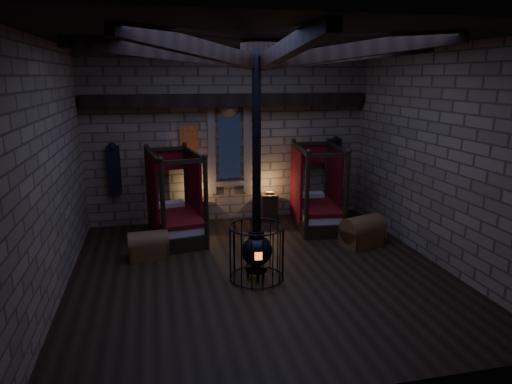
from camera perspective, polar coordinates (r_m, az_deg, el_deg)
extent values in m
cube|color=black|center=(8.77, 0.59, -10.02)|extent=(7.00, 7.00, 0.01)
cube|color=#847054|center=(11.53, -3.41, 6.72)|extent=(7.00, 0.02, 4.20)
cube|color=#847054|center=(4.90, 10.13, -3.89)|extent=(7.00, 0.02, 4.20)
cube|color=#847054|center=(8.10, -24.27, 2.26)|extent=(0.02, 7.00, 4.20)
cube|color=#847054|center=(9.56, 21.55, 4.19)|extent=(0.02, 7.00, 4.20)
cube|color=black|center=(8.02, 0.67, 18.50)|extent=(7.00, 7.00, 0.01)
cube|color=black|center=(11.27, -3.33, 11.40)|extent=(6.86, 0.35, 0.30)
cylinder|color=black|center=(8.01, 0.67, 17.43)|extent=(0.70, 0.70, 0.25)
cube|color=black|center=(11.51, -3.36, 5.70)|extent=(0.55, 0.04, 1.60)
cube|color=maroon|center=(11.37, -8.39, 6.49)|extent=(0.45, 0.03, 0.65)
cube|color=black|center=(11.37, -17.30, 2.67)|extent=(0.30, 0.10, 1.15)
cube|color=black|center=(12.24, 9.82, 3.90)|extent=(0.30, 0.10, 1.15)
cube|color=black|center=(10.60, -9.81, -4.92)|extent=(1.26, 2.01, 0.32)
cube|color=beige|center=(10.52, -9.87, -3.62)|extent=(1.13, 1.85, 0.20)
cube|color=maroon|center=(10.49, -9.90, -2.96)|extent=(1.19, 1.89, 0.09)
cube|color=beige|center=(11.11, -10.67, -1.53)|extent=(0.67, 0.41, 0.13)
cube|color=#62080F|center=(11.11, -11.16, 3.94)|extent=(0.99, 0.20, 0.50)
cylinder|color=black|center=(9.43, -11.53, -2.14)|extent=(0.10, 0.10, 1.99)
cylinder|color=black|center=(11.15, -13.25, 0.31)|extent=(0.10, 0.10, 1.99)
cylinder|color=black|center=(9.62, -6.24, -1.60)|extent=(0.10, 0.10, 1.99)
cylinder|color=black|center=(11.31, -8.73, 0.73)|extent=(0.10, 0.10, 1.99)
cube|color=#62080F|center=(10.53, -12.87, -0.23)|extent=(0.27, 1.35, 1.76)
cube|color=#62080F|center=(10.71, -7.82, 0.24)|extent=(0.27, 1.35, 1.76)
cube|color=black|center=(11.36, 7.57, -3.52)|extent=(1.20, 1.98, 0.32)
cube|color=beige|center=(11.29, 7.61, -2.31)|extent=(1.07, 1.82, 0.20)
cube|color=maroon|center=(11.25, 7.63, -1.69)|extent=(1.13, 1.87, 0.09)
cube|color=beige|center=(11.87, 6.91, -0.37)|extent=(0.66, 0.39, 0.13)
cube|color=#62080F|center=(11.89, 6.80, 4.76)|extent=(0.99, 0.17, 0.50)
cylinder|color=black|center=(10.19, 6.39, -0.71)|extent=(0.10, 0.10, 1.98)
cylinder|color=black|center=(11.90, 4.62, 1.51)|extent=(0.10, 0.10, 1.98)
cylinder|color=black|center=(10.41, 11.25, -0.58)|extent=(0.10, 0.10, 1.98)
cylinder|color=black|center=(12.09, 8.82, 1.59)|extent=(0.10, 0.10, 1.98)
cube|color=#62080F|center=(11.29, 5.05, 1.03)|extent=(0.22, 1.35, 1.76)
cube|color=#62080F|center=(11.50, 9.73, 1.13)|extent=(0.22, 1.35, 1.76)
cube|color=brown|center=(9.63, -13.27, -7.09)|extent=(0.83, 0.54, 0.33)
cylinder|color=brown|center=(9.57, -13.33, -6.17)|extent=(0.83, 0.54, 0.48)
cube|color=olive|center=(9.62, -15.48, -7.26)|extent=(0.09, 0.51, 0.35)
cube|color=olive|center=(9.65, -11.08, -6.91)|extent=(0.09, 0.51, 0.35)
cube|color=brown|center=(10.35, 13.14, -5.42)|extent=(1.04, 0.82, 0.38)
cylinder|color=brown|center=(10.29, 13.20, -4.42)|extent=(1.04, 0.82, 0.56)
cube|color=olive|center=(10.07, 11.40, -5.88)|extent=(0.24, 0.57, 0.40)
cube|color=olive|center=(10.64, 14.78, -4.98)|extent=(0.24, 0.57, 0.40)
cube|color=black|center=(11.44, -7.28, -2.59)|extent=(0.40, 0.38, 0.62)
cube|color=black|center=(11.35, -7.34, -1.00)|extent=(0.44, 0.42, 0.04)
cylinder|color=olive|center=(11.33, -7.35, -0.56)|extent=(0.09, 0.09, 0.14)
cube|color=black|center=(11.72, 1.71, -2.00)|extent=(0.44, 0.43, 0.65)
cube|color=black|center=(11.63, 1.73, -0.36)|extent=(0.48, 0.47, 0.04)
cube|color=brown|center=(11.61, 1.73, -0.10)|extent=(0.18, 0.14, 0.05)
cylinder|color=black|center=(8.43, 0.07, -9.43)|extent=(0.40, 0.40, 0.10)
sphere|color=black|center=(8.30, 0.07, -7.31)|extent=(0.57, 0.57, 0.57)
cylinder|color=black|center=(8.19, 0.07, -5.34)|extent=(0.28, 0.28, 0.14)
cube|color=#FF5914|center=(8.05, 0.36, -8.02)|extent=(0.14, 0.03, 0.14)
cylinder|color=black|center=(7.80, 0.07, 5.95)|extent=(0.15, 0.15, 3.14)
torus|color=black|center=(8.50, 0.07, -10.55)|extent=(1.00, 1.00, 0.03)
torus|color=black|center=(8.14, 0.07, -4.33)|extent=(1.00, 1.00, 0.03)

